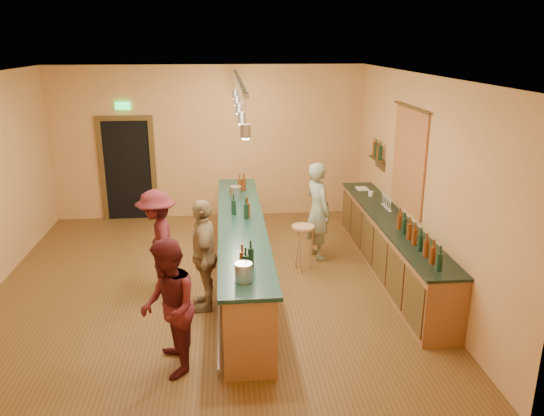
{
  "coord_description": "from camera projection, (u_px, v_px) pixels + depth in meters",
  "views": [
    {
      "loc": [
        0.3,
        -7.6,
        3.67
      ],
      "look_at": [
        1.03,
        0.2,
        1.18
      ],
      "focal_mm": 35.0,
      "sensor_mm": 36.0,
      "label": 1
    }
  ],
  "objects": [
    {
      "name": "floor",
      "position": [
        208.0,
        285.0,
        8.29
      ],
      "size": [
        7.0,
        7.0,
        0.0
      ],
      "primitive_type": "plane",
      "color": "brown",
      "rests_on": "ground"
    },
    {
      "name": "ceiling",
      "position": [
        199.0,
        75.0,
        7.32
      ],
      "size": [
        6.5,
        7.0,
        0.02
      ],
      "primitive_type": "cube",
      "color": "silver",
      "rests_on": "wall_back"
    },
    {
      "name": "wall_back",
      "position": [
        209.0,
        143.0,
        11.13
      ],
      "size": [
        6.5,
        0.02,
        3.2
      ],
      "primitive_type": "cube",
      "color": "#C18648",
      "rests_on": "floor"
    },
    {
      "name": "wall_front",
      "position": [
        191.0,
        296.0,
        4.49
      ],
      "size": [
        6.5,
        0.02,
        3.2
      ],
      "primitive_type": "cube",
      "color": "#C18648",
      "rests_on": "floor"
    },
    {
      "name": "wall_right",
      "position": [
        417.0,
        182.0,
        8.1
      ],
      "size": [
        0.02,
        7.0,
        3.2
      ],
      "primitive_type": "cube",
      "color": "#C18648",
      "rests_on": "floor"
    },
    {
      "name": "doorway",
      "position": [
        128.0,
        167.0,
        11.1
      ],
      "size": [
        1.15,
        0.09,
        2.48
      ],
      "color": "black",
      "rests_on": "wall_back"
    },
    {
      "name": "tapestry",
      "position": [
        409.0,
        160.0,
        8.4
      ],
      "size": [
        0.03,
        1.4,
        1.6
      ],
      "primitive_type": "cube",
      "color": "maroon",
      "rests_on": "wall_right"
    },
    {
      "name": "bottle_shelf",
      "position": [
        378.0,
        153.0,
        9.87
      ],
      "size": [
        0.17,
        0.55,
        0.54
      ],
      "color": "#4D3517",
      "rests_on": "wall_right"
    },
    {
      "name": "back_counter",
      "position": [
        391.0,
        246.0,
        8.58
      ],
      "size": [
        0.6,
        4.55,
        1.27
      ],
      "color": "brown",
      "rests_on": "floor"
    },
    {
      "name": "tasting_bar",
      "position": [
        242.0,
        248.0,
        8.16
      ],
      "size": [
        0.73,
        5.1,
        1.38
      ],
      "color": "brown",
      "rests_on": "floor"
    },
    {
      "name": "pendant_track",
      "position": [
        239.0,
        91.0,
        7.44
      ],
      "size": [
        0.11,
        4.6,
        0.5
      ],
      "color": "silver",
      "rests_on": "ceiling"
    },
    {
      "name": "bartender",
      "position": [
        318.0,
        211.0,
        9.14
      ],
      "size": [
        0.59,
        0.72,
        1.71
      ],
      "primitive_type": "imported",
      "rotation": [
        0.0,
        0.0,
        1.91
      ],
      "color": "gray",
      "rests_on": "floor"
    },
    {
      "name": "customer_a",
      "position": [
        168.0,
        308.0,
        5.93
      ],
      "size": [
        0.74,
        0.88,
        1.61
      ],
      "primitive_type": "imported",
      "rotation": [
        0.0,
        0.0,
        -1.39
      ],
      "color": "#59191E",
      "rests_on": "floor"
    },
    {
      "name": "customer_b",
      "position": [
        204.0,
        255.0,
        7.39
      ],
      "size": [
        0.41,
        0.95,
        1.61
      ],
      "primitive_type": "imported",
      "rotation": [
        0.0,
        0.0,
        -1.55
      ],
      "color": "#997A51",
      "rests_on": "floor"
    },
    {
      "name": "customer_c",
      "position": [
        158.0,
        241.0,
        7.94
      ],
      "size": [
        0.74,
        1.1,
        1.58
      ],
      "primitive_type": "imported",
      "rotation": [
        0.0,
        0.0,
        -1.42
      ],
      "color": "#59191E",
      "rests_on": "floor"
    },
    {
      "name": "bar_stool",
      "position": [
        303.0,
        234.0,
        8.67
      ],
      "size": [
        0.38,
        0.38,
        0.78
      ],
      "rotation": [
        0.0,
        0.0,
        0.17
      ],
      "color": "#AF794F",
      "rests_on": "floor"
    }
  ]
}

